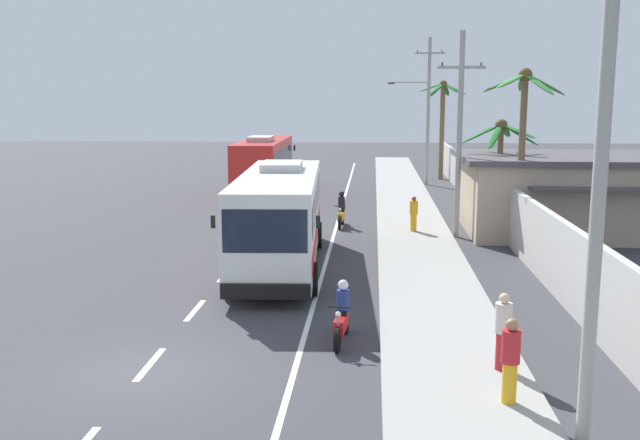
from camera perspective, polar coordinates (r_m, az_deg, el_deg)
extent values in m
plane|color=#3A3A3F|center=(16.30, -14.06, -11.83)|extent=(160.00, 160.00, 0.00)
cube|color=#999993|center=(25.11, 8.38, -3.76)|extent=(3.20, 90.00, 0.14)
cube|color=white|center=(16.72, -13.55, -11.23)|extent=(0.16, 2.00, 0.01)
cube|color=white|center=(20.44, -10.04, -7.18)|extent=(0.16, 2.00, 0.01)
cube|color=white|center=(24.28, -7.66, -4.38)|extent=(0.16, 2.00, 0.01)
cube|color=white|center=(28.19, -5.95, -2.34)|extent=(0.16, 2.00, 0.01)
cube|color=white|center=(32.15, -4.67, -0.80)|extent=(0.16, 2.00, 0.01)
cube|color=white|center=(36.14, -3.66, 0.40)|extent=(0.16, 2.00, 0.01)
cube|color=white|center=(40.15, -2.86, 1.36)|extent=(0.16, 2.00, 0.01)
cube|color=white|center=(44.17, -2.20, 2.15)|extent=(0.16, 2.00, 0.01)
cube|color=white|center=(48.21, -1.65, 2.80)|extent=(0.16, 2.00, 0.01)
cube|color=white|center=(52.25, -1.19, 3.35)|extent=(0.16, 2.00, 0.01)
cube|color=white|center=(56.31, -0.79, 3.83)|extent=(0.16, 2.00, 0.01)
cube|color=white|center=(60.37, -0.44, 4.24)|extent=(0.16, 2.00, 0.01)
cube|color=white|center=(64.43, -0.14, 4.59)|extent=(0.16, 2.00, 0.01)
cube|color=white|center=(29.99, 1.02, -1.55)|extent=(0.14, 70.00, 0.01)
cube|color=#B2B2AD|center=(29.29, 15.33, 0.15)|extent=(0.24, 60.00, 2.35)
cube|color=white|center=(24.87, -3.28, 0.39)|extent=(3.17, 10.76, 2.93)
cube|color=#192333|center=(24.99, -3.26, 1.62)|extent=(3.15, 9.91, 0.94)
cube|color=#192333|center=(19.62, -4.47, -0.89)|extent=(2.38, 0.23, 1.23)
cube|color=red|center=(24.99, -3.27, -1.10)|extent=(3.19, 10.55, 0.53)
cube|color=black|center=(19.92, -4.43, -5.75)|extent=(2.53, 0.30, 0.44)
cube|color=#B7B7B7|center=(25.98, -3.09, 4.36)|extent=(1.55, 2.41, 0.28)
cube|color=black|center=(19.70, -0.15, -0.17)|extent=(0.12, 0.09, 0.36)
cube|color=black|center=(19.98, -8.62, -0.14)|extent=(0.12, 0.09, 0.36)
cylinder|color=black|center=(21.44, -0.62, -4.78)|extent=(0.38, 1.06, 1.04)
cylinder|color=black|center=(21.67, -7.35, -4.71)|extent=(0.38, 1.06, 1.04)
cylinder|color=black|center=(28.18, -0.20, -1.22)|extent=(0.38, 1.06, 1.04)
cylinder|color=black|center=(28.36, -5.31, -1.20)|extent=(0.38, 1.06, 1.04)
cube|color=red|center=(42.84, -4.54, 4.44)|extent=(2.61, 10.69, 3.03)
cube|color=#192333|center=(42.59, -4.58, 5.12)|extent=(2.63, 9.84, 0.97)
cube|color=#192333|center=(48.02, -3.70, 5.58)|extent=(2.21, 0.14, 1.27)
cube|color=red|center=(42.91, -4.53, 3.53)|extent=(2.64, 10.47, 0.54)
cube|color=black|center=(48.27, -3.67, 3.49)|extent=(2.36, 0.21, 0.44)
cube|color=#B7B7B7|center=(41.40, -4.82, 6.54)|extent=(1.37, 2.37, 0.28)
cube|color=black|center=(47.98, -5.38, 5.82)|extent=(0.12, 0.08, 0.36)
cube|color=black|center=(47.65, -2.08, 5.83)|extent=(0.12, 0.08, 0.36)
cylinder|color=black|center=(46.82, -5.34, 3.19)|extent=(0.34, 1.05, 1.04)
cylinder|color=black|center=(46.53, -2.46, 3.18)|extent=(0.34, 1.05, 1.04)
cylinder|color=black|center=(40.04, -6.79, 2.03)|extent=(0.34, 1.05, 1.04)
cylinder|color=black|center=(39.71, -3.44, 2.01)|extent=(0.34, 1.05, 1.04)
cylinder|color=black|center=(32.17, 1.60, -0.23)|extent=(0.13, 0.60, 0.60)
cylinder|color=black|center=(33.50, 1.82, 0.17)|extent=(0.15, 0.61, 0.60)
cube|color=gold|center=(32.75, 1.71, 0.34)|extent=(0.29, 1.11, 0.36)
cube|color=black|center=(33.01, 1.76, 0.77)|extent=(0.27, 0.61, 0.12)
cylinder|color=gray|center=(32.23, 1.62, 0.33)|extent=(0.08, 0.32, 0.67)
cylinder|color=black|center=(32.26, 1.64, 1.13)|extent=(0.56, 0.07, 0.04)
sphere|color=#EAEACC|center=(32.17, 1.62, 0.85)|extent=(0.14, 0.14, 0.14)
cylinder|color=black|center=(32.91, 1.75, 1.32)|extent=(0.32, 0.32, 0.66)
sphere|color=black|center=(32.84, 1.76, 2.11)|extent=(0.26, 0.26, 0.26)
cylinder|color=black|center=(16.90, 1.41, -9.65)|extent=(0.16, 0.61, 0.60)
cylinder|color=black|center=(18.17, 2.08, -8.24)|extent=(0.18, 0.61, 0.60)
cube|color=red|center=(17.42, 1.74, -8.29)|extent=(0.35, 1.12, 0.36)
cube|color=black|center=(17.64, 1.89, -7.37)|extent=(0.30, 0.62, 0.12)
cylinder|color=gray|center=(16.91, 1.48, -8.56)|extent=(0.09, 0.32, 0.67)
cylinder|color=black|center=(16.87, 1.54, -7.04)|extent=(0.56, 0.10, 0.04)
sphere|color=#EAEACC|center=(16.80, 1.47, -7.61)|extent=(0.14, 0.14, 0.14)
cylinder|color=navy|center=(17.51, 1.87, -6.55)|extent=(0.32, 0.32, 0.56)
sphere|color=white|center=(17.40, 1.88, -5.26)|extent=(0.26, 0.26, 0.26)
cylinder|color=red|center=(15.97, 14.46, -10.19)|extent=(0.28, 0.28, 0.83)
cylinder|color=beige|center=(15.74, 14.58, -7.65)|extent=(0.36, 0.36, 0.65)
sphere|color=beige|center=(15.62, 14.65, -6.14)|extent=(0.23, 0.23, 0.23)
cylinder|color=gold|center=(31.30, 7.55, -0.20)|extent=(0.28, 0.28, 0.74)
cylinder|color=gold|center=(31.19, 7.57, 1.00)|extent=(0.36, 0.36, 0.59)
sphere|color=brown|center=(31.13, 7.59, 1.71)|extent=(0.21, 0.21, 0.21)
cylinder|color=gold|center=(14.38, 15.01, -12.55)|extent=(0.28, 0.28, 0.81)
cylinder|color=red|center=(14.13, 15.15, -9.82)|extent=(0.36, 0.36, 0.64)
sphere|color=#9E704C|center=(13.99, 15.23, -8.16)|extent=(0.25, 0.25, 0.25)
cylinder|color=#9E9E99|center=(12.37, 21.63, 3.01)|extent=(0.24, 0.24, 9.24)
cylinder|color=#9E9E99|center=(30.52, 11.16, 6.65)|extent=(0.24, 0.24, 8.65)
cube|color=#9E9E99|center=(30.50, 11.34, 11.98)|extent=(1.99, 0.12, 0.12)
cylinder|color=#4C4742|center=(30.42, 9.83, 12.26)|extent=(0.08, 0.08, 0.16)
cylinder|color=#4C4742|center=(30.61, 12.87, 12.14)|extent=(0.08, 0.08, 0.16)
cylinder|color=#9E9E99|center=(48.94, 8.71, 8.59)|extent=(0.24, 0.24, 9.88)
cube|color=#9E9E99|center=(49.01, 8.84, 13.15)|extent=(2.02, 0.12, 0.12)
cylinder|color=#4C4742|center=(48.97, 7.87, 13.32)|extent=(0.08, 0.08, 0.16)
cylinder|color=#4C4742|center=(49.09, 9.81, 13.26)|extent=(0.08, 0.08, 0.16)
cylinder|color=#9E9E99|center=(48.86, 7.28, 10.96)|extent=(2.52, 0.09, 0.09)
cube|color=#4C4C51|center=(48.81, 5.77, 10.92)|extent=(0.44, 0.24, 0.14)
cylinder|color=brown|center=(32.90, 14.22, 3.27)|extent=(0.26, 0.26, 4.66)
ellipsoid|color=#28702D|center=(33.01, 15.81, 6.63)|extent=(1.82, 0.58, 1.06)
ellipsoid|color=#28702D|center=(33.65, 14.70, 6.99)|extent=(1.03, 1.90, 0.77)
ellipsoid|color=#28702D|center=(33.51, 13.45, 7.08)|extent=(1.14, 1.89, 0.71)
ellipsoid|color=#28702D|center=(32.55, 12.84, 6.79)|extent=(1.84, 0.47, 0.97)
ellipsoid|color=#28702D|center=(31.94, 13.93, 6.56)|extent=(1.10, 1.73, 1.12)
ellipsoid|color=#28702D|center=(32.13, 15.67, 6.92)|extent=(1.50, 1.72, 0.66)
sphere|color=brown|center=(32.73, 14.40, 7.42)|extent=(0.56, 0.56, 0.56)
cylinder|color=brown|center=(29.65, 15.90, 4.54)|extent=(0.28, 0.28, 6.76)
ellipsoid|color=#3D893D|center=(29.81, 17.71, 10.36)|extent=(1.73, 0.56, 0.95)
ellipsoid|color=#3D893D|center=(30.41, 16.06, 10.59)|extent=(0.57, 1.80, 0.78)
ellipsoid|color=#3D893D|center=(29.75, 14.56, 10.63)|extent=(1.74, 1.06, 0.83)
ellipsoid|color=#3D893D|center=(28.83, 15.16, 10.78)|extent=(1.57, 1.49, 0.69)
ellipsoid|color=#3D893D|center=(28.92, 17.26, 10.42)|extent=(1.13, 1.67, 0.94)
sphere|color=brown|center=(29.55, 16.22, 11.17)|extent=(0.56, 0.56, 0.56)
cylinder|color=brown|center=(52.43, 9.79, 6.97)|extent=(0.35, 0.35, 6.82)
ellipsoid|color=#28702D|center=(52.35, 10.80, 10.34)|extent=(1.72, 0.58, 0.90)
ellipsoid|color=#28702D|center=(53.14, 10.11, 10.31)|extent=(0.90, 1.67, 0.98)
ellipsoid|color=#28702D|center=(52.99, 9.38, 10.30)|extent=(1.16, 1.56, 1.04)
ellipsoid|color=#28702D|center=(52.25, 8.95, 10.50)|extent=(1.77, 0.45, 0.71)
ellipsoid|color=#28702D|center=(51.65, 9.43, 10.43)|extent=(1.28, 1.61, 0.83)
ellipsoid|color=#28702D|center=(51.78, 10.55, 10.39)|extent=(1.36, 1.55, 0.84)
sphere|color=brown|center=(52.37, 9.91, 10.75)|extent=(0.56, 0.56, 0.56)
cube|color=tan|center=(33.79, 22.87, 1.72)|extent=(13.15, 6.51, 3.21)
cube|color=#4C474C|center=(33.61, 23.06, 4.63)|extent=(13.94, 6.91, 0.24)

